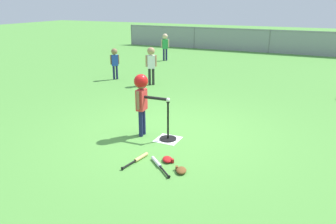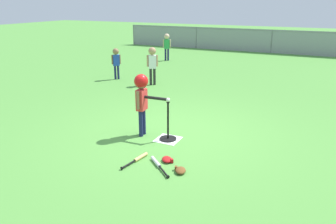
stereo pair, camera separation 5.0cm
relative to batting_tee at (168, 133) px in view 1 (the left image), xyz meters
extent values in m
plane|color=#51933D|center=(-0.02, 0.33, -0.12)|extent=(60.00, 60.00, 0.00)
cube|color=white|center=(0.00, 0.00, -0.12)|extent=(0.44, 0.44, 0.01)
cylinder|color=black|center=(0.00, 0.00, -0.11)|extent=(0.32, 0.32, 0.03)
cylinder|color=black|center=(0.00, 0.00, 0.26)|extent=(0.04, 0.04, 0.72)
cylinder|color=black|center=(0.00, 0.00, 0.61)|extent=(0.06, 0.06, 0.02)
sphere|color=white|center=(0.00, 0.00, 0.66)|extent=(0.07, 0.07, 0.07)
cylinder|color=#191E4C|center=(-0.55, 0.04, 0.14)|extent=(0.08, 0.08, 0.52)
cylinder|color=#191E4C|center=(-0.54, -0.08, 0.14)|extent=(0.08, 0.08, 0.52)
cube|color=red|center=(-0.54, -0.02, 0.60)|extent=(0.15, 0.24, 0.41)
cylinder|color=#8C6647|center=(-0.55, 0.12, 0.63)|extent=(0.06, 0.06, 0.35)
cylinder|color=#8C6647|center=(-0.54, -0.17, 0.63)|extent=(0.06, 0.06, 0.35)
sphere|color=#8C6647|center=(-0.54, -0.02, 0.93)|extent=(0.23, 0.23, 0.23)
sphere|color=red|center=(-0.54, -0.02, 0.96)|extent=(0.27, 0.27, 0.27)
cylinder|color=black|center=(-0.33, -0.01, 0.66)|extent=(0.60, 0.08, 0.06)
cylinder|color=#191E4C|center=(-3.73, 7.81, 0.13)|extent=(0.08, 0.08, 0.52)
cylinder|color=#191E4C|center=(-3.83, 7.76, 0.13)|extent=(0.08, 0.08, 0.52)
cube|color=green|center=(-3.78, 7.78, 0.59)|extent=(0.27, 0.22, 0.40)
cylinder|color=beige|center=(-3.65, 7.85, 0.62)|extent=(0.06, 0.06, 0.34)
cylinder|color=beige|center=(-3.91, 7.72, 0.62)|extent=(0.06, 0.06, 0.34)
sphere|color=beige|center=(-3.78, 7.78, 0.92)|extent=(0.23, 0.23, 0.23)
cylinder|color=#191E4C|center=(-3.68, 3.84, 0.10)|extent=(0.07, 0.07, 0.46)
cylinder|color=#191E4C|center=(-3.75, 3.77, 0.10)|extent=(0.07, 0.07, 0.46)
cube|color=#2347B7|center=(-3.72, 3.81, 0.51)|extent=(0.23, 0.23, 0.36)
cylinder|color=#8C6647|center=(-3.63, 3.90, 0.54)|extent=(0.05, 0.05, 0.31)
cylinder|color=#8C6647|center=(-3.81, 3.72, 0.54)|extent=(0.05, 0.05, 0.31)
sphere|color=#8C6647|center=(-3.72, 3.81, 0.80)|extent=(0.20, 0.20, 0.20)
cylinder|color=#262626|center=(-2.22, 3.67, 0.14)|extent=(0.08, 0.08, 0.52)
cylinder|color=#262626|center=(-2.32, 3.61, 0.14)|extent=(0.08, 0.08, 0.52)
cube|color=white|center=(-2.27, 3.64, 0.60)|extent=(0.27, 0.24, 0.40)
cylinder|color=tan|center=(-2.15, 3.72, 0.63)|extent=(0.06, 0.06, 0.35)
cylinder|color=tan|center=(-2.40, 3.57, 0.63)|extent=(0.06, 0.06, 0.35)
sphere|color=tan|center=(-2.27, 3.64, 0.93)|extent=(0.23, 0.23, 0.23)
cylinder|color=silver|center=(0.24, -0.97, -0.09)|extent=(0.29, 0.27, 0.06)
cylinder|color=black|center=(0.50, -1.19, -0.09)|extent=(0.27, 0.25, 0.03)
cylinder|color=black|center=(0.63, -1.31, -0.09)|extent=(0.04, 0.05, 0.05)
cylinder|color=#DBB266|center=(-0.06, -0.92, -0.09)|extent=(0.11, 0.32, 0.06)
cylinder|color=black|center=(-0.11, -1.23, -0.09)|extent=(0.08, 0.31, 0.03)
cylinder|color=black|center=(-0.14, -1.38, -0.09)|extent=(0.05, 0.02, 0.05)
ellipsoid|color=brown|center=(0.72, -1.06, -0.09)|extent=(0.23, 0.26, 0.07)
cube|color=brown|center=(0.63, -1.02, -0.09)|extent=(0.06, 0.06, 0.06)
ellipsoid|color=#B21919|center=(0.37, -0.82, -0.09)|extent=(0.26, 0.27, 0.07)
cube|color=#B21919|center=(0.47, -0.83, -0.09)|extent=(0.06, 0.06, 0.06)
cylinder|color=slate|center=(-8.02, 12.01, 0.45)|extent=(0.06, 0.06, 1.15)
cylinder|color=slate|center=(-4.02, 12.01, 0.45)|extent=(0.06, 0.06, 1.15)
cylinder|color=slate|center=(-0.02, 12.01, 0.45)|extent=(0.06, 0.06, 1.15)
cube|color=gray|center=(-0.02, 12.01, 0.97)|extent=(16.00, 0.03, 0.03)
cube|color=gray|center=(-0.02, 12.01, 0.45)|extent=(16.00, 0.01, 1.15)
camera|label=1|loc=(2.42, -5.18, 2.38)|focal=35.02mm
camera|label=2|loc=(2.47, -5.16, 2.38)|focal=35.02mm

